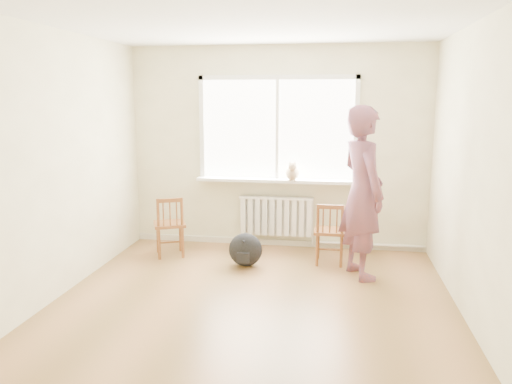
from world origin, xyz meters
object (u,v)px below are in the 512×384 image
at_px(cat, 292,172).
at_px(backpack, 245,250).
at_px(chair_right, 330,233).
at_px(person, 362,193).
at_px(chair_left, 170,226).

distance_m(cat, backpack, 1.23).
relative_size(chair_right, person, 0.40).
bearing_deg(backpack, cat, 56.27).
bearing_deg(person, backpack, 60.53).
bearing_deg(chair_left, person, 148.25).
relative_size(cat, backpack, 0.99).
relative_size(person, backpack, 4.76).
xyz_separation_m(chair_left, chair_right, (2.03, 0.01, -0.01)).
xyz_separation_m(cat, backpack, (-0.49, -0.74, -0.86)).
bearing_deg(chair_right, chair_left, 1.09).
relative_size(chair_right, backpack, 1.89).
distance_m(chair_left, person, 2.47).
distance_m(chair_right, person, 0.77).
distance_m(chair_left, chair_right, 2.03).
bearing_deg(person, cat, 20.62).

